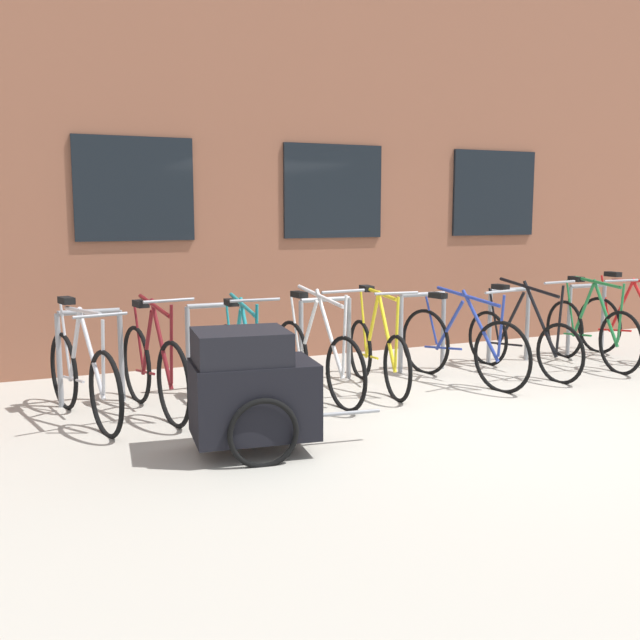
% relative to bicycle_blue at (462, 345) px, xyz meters
% --- Properties ---
extents(ground_plane, '(42.00, 42.00, 0.00)m').
position_rel_bicycle_blue_xyz_m(ground_plane, '(-0.60, -1.26, -0.39)').
color(ground_plane, '#B2ADA0').
extents(storefront_building, '(28.00, 7.23, 6.82)m').
position_rel_bicycle_blue_xyz_m(storefront_building, '(-0.60, 5.53, 3.01)').
color(storefront_building, brown).
rests_on(storefront_building, ground).
extents(bike_rack, '(6.61, 0.05, 0.90)m').
position_rel_bicycle_blue_xyz_m(bike_rack, '(-0.69, 0.64, 0.15)').
color(bike_rack, gray).
rests_on(bike_rack, ground).
extents(bicycle_blue, '(0.54, 1.79, 1.04)m').
position_rel_bicycle_blue_xyz_m(bicycle_blue, '(0.00, 0.00, 0.00)').
color(bicycle_blue, black).
rests_on(bicycle_blue, ground).
extents(bicycle_silver, '(0.52, 1.77, 1.06)m').
position_rel_bicycle_blue_xyz_m(bicycle_silver, '(-3.82, 0.08, -0.00)').
color(bicycle_silver, black).
rests_on(bicycle_silver, ground).
extents(bicycle_black, '(0.44, 1.74, 1.09)m').
position_rel_bicycle_blue_xyz_m(bicycle_black, '(0.87, 0.09, -0.02)').
color(bicycle_black, black).
rests_on(bicycle_black, ground).
extents(bicycle_green, '(0.44, 1.73, 1.07)m').
position_rel_bicycle_blue_xyz_m(bicycle_green, '(1.91, 0.13, 0.00)').
color(bicycle_green, black).
rests_on(bicycle_green, ground).
extents(bicycle_yellow, '(0.44, 1.67, 1.06)m').
position_rel_bicycle_blue_xyz_m(bicycle_yellow, '(-0.95, 0.11, -0.02)').
color(bicycle_yellow, black).
rests_on(bicycle_yellow, ground).
extents(bicycle_red, '(0.44, 1.75, 1.06)m').
position_rel_bicycle_blue_xyz_m(bicycle_red, '(2.60, 0.19, 0.00)').
color(bicycle_red, black).
rests_on(bicycle_red, ground).
extents(bicycle_teal, '(0.44, 1.72, 1.07)m').
position_rel_bicycle_blue_xyz_m(bicycle_teal, '(-2.43, -0.02, -0.00)').
color(bicycle_teal, black).
rests_on(bicycle_teal, ground).
extents(bicycle_maroon, '(0.44, 1.69, 1.09)m').
position_rel_bicycle_blue_xyz_m(bicycle_maroon, '(-3.22, 0.09, 0.01)').
color(bicycle_maroon, black).
rests_on(bicycle_maroon, ground).
extents(bicycle_white, '(0.44, 1.78, 1.11)m').
position_rel_bicycle_blue_xyz_m(bicycle_white, '(-1.66, 0.02, -0.00)').
color(bicycle_white, black).
rests_on(bicycle_white, ground).
extents(bike_trailer, '(1.48, 0.76, 0.95)m').
position_rel_bicycle_blue_xyz_m(bike_trailer, '(-2.79, -1.32, 0.10)').
color(bike_trailer, black).
rests_on(bike_trailer, ground).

